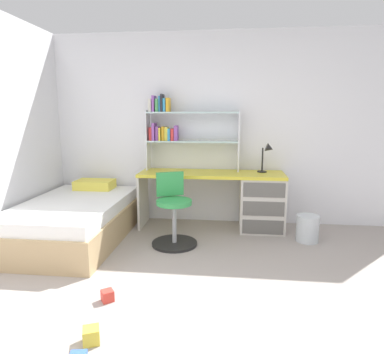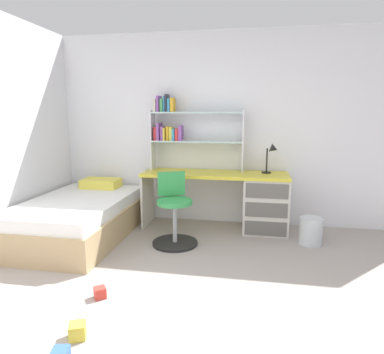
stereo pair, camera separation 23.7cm
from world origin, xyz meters
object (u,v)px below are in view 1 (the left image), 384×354
desk (249,198)px  desk_lamp (268,153)px  bed_platform (75,220)px  toy_block_red_0 (107,296)px  toy_block_yellow_1 (91,335)px  bookshelf_hutch (178,127)px  swivel_chair (174,216)px  waste_bin (308,228)px

desk → desk_lamp: bearing=14.7°
bed_platform → toy_block_red_0: 1.56m
bed_platform → toy_block_yellow_1: 2.03m
bookshelf_hutch → bed_platform: (-1.13, -0.78, -1.07)m
desk_lamp → toy_block_red_0: bearing=-126.1°
swivel_chair → bed_platform: swivel_chair is taller
desk → swivel_chair: bearing=-144.3°
desk_lamp → swivel_chair: size_ratio=0.47×
desk_lamp → toy_block_red_0: size_ratio=4.30×
desk → swivel_chair: size_ratio=2.27×
desk_lamp → bed_platform: desk_lamp is taller
desk_lamp → toy_block_red_0: 2.60m
waste_bin → toy_block_red_0: size_ratio=3.51×
desk → toy_block_yellow_1: (-1.13, -2.40, -0.35)m
desk → toy_block_yellow_1: size_ratio=17.61×
desk → bed_platform: desk is taller
bookshelf_hutch → desk_lamp: 1.21m
desk_lamp → bed_platform: (-2.30, -0.68, -0.75)m
desk → toy_block_yellow_1: desk is taller
swivel_chair → bed_platform: 1.20m
desk → desk_lamp: desk_lamp is taller
bookshelf_hutch → waste_bin: bearing=-18.4°
bed_platform → swivel_chair: bearing=-0.5°
waste_bin → toy_block_red_0: (-1.88, -1.53, -0.11)m
desk_lamp → bed_platform: bearing=-163.5°
desk → bookshelf_hutch: bookshelf_hutch is taller
desk → toy_block_yellow_1: 2.68m
bed_platform → toy_block_yellow_1: bed_platform is taller
swivel_chair → toy_block_red_0: size_ratio=9.17×
desk_lamp → bed_platform: 2.51m
bookshelf_hutch → desk_lamp: bookshelf_hutch is taller
waste_bin → toy_block_yellow_1: bearing=-131.6°
desk → toy_block_red_0: (-1.20, -1.90, -0.36)m
desk → toy_block_red_0: 2.28m
bed_platform → waste_bin: bed_platform is taller
swivel_chair → toy_block_red_0: 1.34m
desk_lamp → toy_block_red_0: desk_lamp is taller
toy_block_red_0 → bed_platform: bearing=124.1°
waste_bin → bed_platform: bearing=-174.9°
toy_block_yellow_1 → toy_block_red_0: bearing=98.6°
desk_lamp → waste_bin: desk_lamp is taller
swivel_chair → bed_platform: (-1.19, 0.01, -0.09)m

